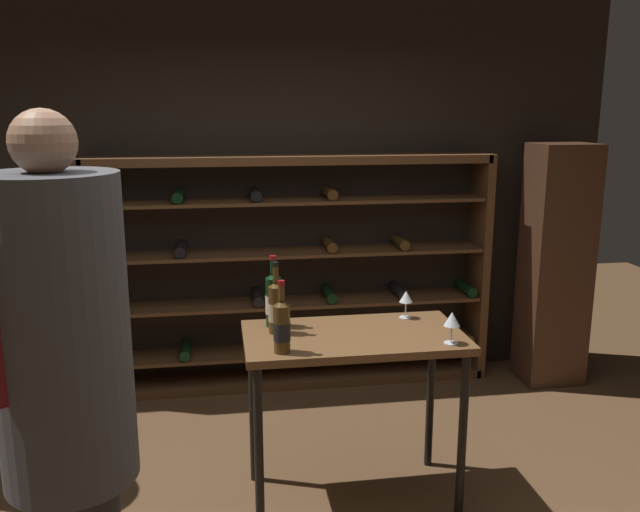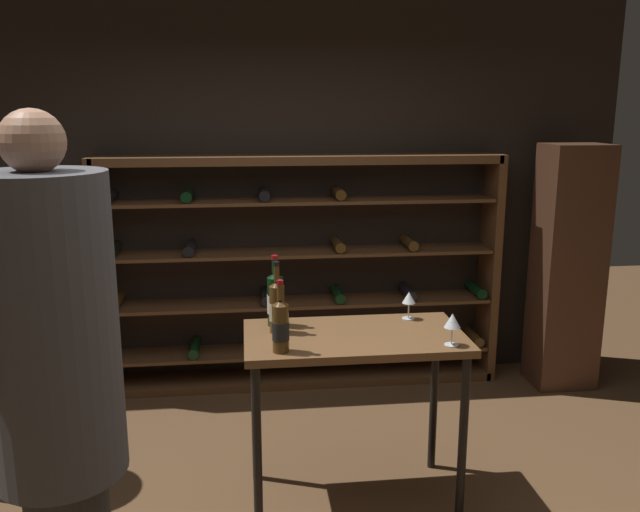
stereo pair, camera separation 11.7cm
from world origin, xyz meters
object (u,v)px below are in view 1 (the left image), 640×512
object	(u,v)px
person_guest_blue_shirt	(67,404)
wine_glass_stemmed_center	(452,320)
wine_rack	(292,274)
wine_bottle_gold_foil	(274,300)
display_cabinet	(555,266)
wine_bottle_amber_reserve	(282,326)
wine_glass_stemmed_right	(406,298)
wine_bottle_green_slim	(276,307)
tasting_table	(353,355)

from	to	relation	value
person_guest_blue_shirt	wine_glass_stemmed_center	world-z (taller)	person_guest_blue_shirt
wine_rack	wine_bottle_gold_foil	world-z (taller)	wine_rack
display_cabinet	wine_bottle_amber_reserve	size ratio (longest dim) A/B	5.17
wine_glass_stemmed_right	wine_bottle_green_slim	bearing A→B (deg)	-169.55
wine_rack	display_cabinet	xyz separation A→B (m)	(1.93, -0.24, 0.05)
wine_rack	tasting_table	distance (m)	1.55
wine_glass_stemmed_right	person_guest_blue_shirt	bearing A→B (deg)	-138.53
display_cabinet	wine_glass_stemmed_right	world-z (taller)	display_cabinet
wine_bottle_green_slim	wine_bottle_gold_foil	distance (m)	0.11
wine_bottle_green_slim	wine_glass_stemmed_right	xyz separation A→B (m)	(0.71, 0.13, -0.02)
wine_bottle_amber_reserve	wine_glass_stemmed_center	bearing A→B (deg)	-0.87
person_guest_blue_shirt	wine_bottle_green_slim	size ratio (longest dim) A/B	5.52
person_guest_blue_shirt	wine_bottle_amber_reserve	size ratio (longest dim) A/B	5.88
wine_bottle_gold_foil	wine_bottle_green_slim	bearing A→B (deg)	-88.42
wine_bottle_amber_reserve	display_cabinet	bearing A→B (deg)	34.63
person_guest_blue_shirt	wine_glass_stemmed_center	bearing A→B (deg)	-5.98
wine_bottle_gold_foil	wine_glass_stemmed_right	xyz separation A→B (m)	(0.72, 0.02, -0.03)
wine_rack	tasting_table	world-z (taller)	wine_rack
wine_bottle_amber_reserve	wine_glass_stemmed_center	world-z (taller)	wine_bottle_amber_reserve
display_cabinet	wine_bottle_gold_foil	size ratio (longest dim) A/B	4.75
wine_glass_stemmed_right	tasting_table	bearing A→B (deg)	-148.17
tasting_table	wine_bottle_gold_foil	bearing A→B (deg)	154.71
wine_rack	wine_glass_stemmed_right	size ratio (longest dim) A/B	19.28
wine_glass_stemmed_right	display_cabinet	bearing A→B (deg)	36.85
tasting_table	wine_glass_stemmed_center	bearing A→B (deg)	-26.10
display_cabinet	wine_glass_stemmed_center	world-z (taller)	display_cabinet
person_guest_blue_shirt	display_cabinet	bearing A→B (deg)	4.06
wine_bottle_gold_foil	wine_bottle_amber_reserve	xyz separation A→B (m)	(0.01, -0.38, -0.01)
wine_rack	wine_bottle_green_slim	world-z (taller)	wine_rack
tasting_table	wine_bottle_green_slim	distance (m)	0.46
wine_bottle_amber_reserve	person_guest_blue_shirt	bearing A→B (deg)	-130.29
tasting_table	wine_bottle_gold_foil	distance (m)	0.50
wine_bottle_gold_foil	wine_glass_stemmed_center	xyz separation A→B (m)	(0.82, -0.40, -0.03)
wine_glass_stemmed_center	person_guest_blue_shirt	bearing A→B (deg)	-150.81
wine_bottle_gold_foil	wine_bottle_amber_reserve	size ratio (longest dim) A/B	1.09
wine_bottle_green_slim	wine_bottle_amber_reserve	bearing A→B (deg)	-89.58
wine_rack	tasting_table	bearing A→B (deg)	-84.91
wine_bottle_green_slim	wine_glass_stemmed_center	world-z (taller)	wine_bottle_green_slim
wine_glass_stemmed_center	wine_glass_stemmed_right	bearing A→B (deg)	104.22
tasting_table	wine_bottle_green_slim	xyz separation A→B (m)	(-0.38, 0.07, 0.25)
display_cabinet	wine_glass_stemmed_center	distance (m)	2.04
wine_bottle_gold_foil	wine_glass_stemmed_center	world-z (taller)	wine_bottle_gold_foil
wine_bottle_gold_foil	wine_bottle_amber_reserve	distance (m)	0.38
display_cabinet	wine_bottle_amber_reserve	distance (m)	2.65
wine_bottle_amber_reserve	wine_glass_stemmed_right	bearing A→B (deg)	29.65
tasting_table	person_guest_blue_shirt	xyz separation A→B (m)	(-1.14, -1.09, 0.33)
person_guest_blue_shirt	wine_bottle_amber_reserve	bearing A→B (deg)	14.54
wine_glass_stemmed_right	wine_rack	bearing A→B (deg)	109.24
display_cabinet	wine_bottle_gold_foil	bearing A→B (deg)	-152.83
display_cabinet	wine_glass_stemmed_right	bearing A→B (deg)	-143.15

